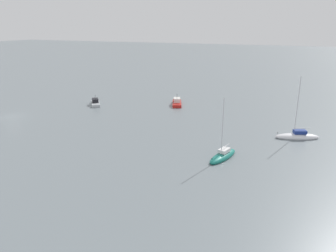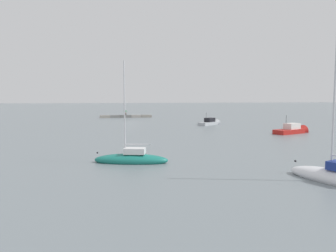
# 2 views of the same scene
# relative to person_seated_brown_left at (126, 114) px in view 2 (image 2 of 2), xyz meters

# --- Properties ---
(ground_plane) EXTENTS (500.00, 500.00, 0.00)m
(ground_plane) POSITION_rel_person_seated_brown_left_xyz_m (-0.09, 16.74, -0.93)
(ground_plane) COLOR slate
(seawall_pier) EXTENTS (13.61, 1.55, 0.68)m
(seawall_pier) POSITION_rel_person_seated_brown_left_xyz_m (-0.09, -0.07, -0.59)
(seawall_pier) COLOR gray
(seawall_pier) RESTS_ON ground_plane
(person_seated_brown_left) EXTENTS (0.41, 0.61, 0.73)m
(person_seated_brown_left) POSITION_rel_person_seated_brown_left_xyz_m (0.00, 0.00, 0.00)
(person_seated_brown_left) COLOR #1E2333
(person_seated_brown_left) RESTS_ON seawall_pier
(umbrella_open_green) EXTENTS (1.26, 1.26, 1.28)m
(umbrella_open_green) POSITION_rel_person_seated_brown_left_xyz_m (-0.00, -0.10, 0.86)
(umbrella_open_green) COLOR black
(umbrella_open_green) RESTS_ON seawall_pier
(sailboat_teal_mid) EXTENTS (6.26, 3.27, 8.48)m
(sailboat_teal_mid) POSITION_rel_person_seated_brown_left_xyz_m (3.78, 58.76, -0.64)
(sailboat_teal_mid) COLOR #197266
(sailboat_teal_mid) RESTS_ON ground_plane
(motorboat_grey_near) EXTENTS (5.32, 4.69, 3.06)m
(motorboat_grey_near) POSITION_rel_person_seated_brown_left_xyz_m (-14.66, 25.59, -0.61)
(motorboat_grey_near) COLOR #ADB2B7
(motorboat_grey_near) RESTS_ON ground_plane
(motorboat_red_mid) EXTENTS (6.30, 3.96, 3.39)m
(motorboat_red_mid) POSITION_rel_person_seated_brown_left_xyz_m (-21.69, 42.22, -0.58)
(motorboat_red_mid) COLOR red
(motorboat_red_mid) RESTS_ON ground_plane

